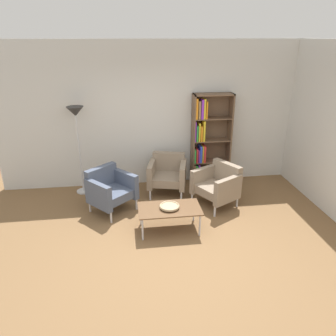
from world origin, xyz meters
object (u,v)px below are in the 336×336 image
Objects in this scene: floor_lamp_torchiere at (76,122)px; armchair_corner_red at (168,174)px; coffee_table_low at (169,210)px; armchair_spare_guest at (218,184)px; decorative_bowl at (170,206)px; bookshelf_tall at (206,141)px; armchair_by_bookshelf at (110,189)px.

armchair_corner_red is at bearing -8.96° from floor_lamp_torchiere.
coffee_table_low is 1.25m from armchair_spare_guest.
armchair_corner_red and armchair_spare_guest have the same top height.
armchair_spare_guest is (1.00, 0.74, -0.02)m from decorative_bowl.
coffee_table_low is 3.12× the size of decorative_bowl.
decorative_bowl reaches higher than coffee_table_low.
bookshelf_tall is 2.09m from coffee_table_low.
armchair_by_bookshelf is 0.55× the size of floor_lamp_torchiere.
decorative_bowl is at bearing -82.69° from armchair_corner_red.
bookshelf_tall is at bearing -16.29° from armchair_by_bookshelf.
decorative_bowl is 0.34× the size of armchair_spare_guest.
floor_lamp_torchiere reaches higher than armchair_spare_guest.
floor_lamp_torchiere is at bearing 133.49° from coffee_table_low.
decorative_bowl is at bearing -46.51° from floor_lamp_torchiere.
bookshelf_tall is at bearing 149.69° from armchair_spare_guest.
bookshelf_tall is 2.61m from floor_lamp_torchiere.
bookshelf_tall is at bearing 59.95° from coffee_table_low.
bookshelf_tall is 1.13m from armchair_spare_guest.
armchair_spare_guest is at bearing -22.19° from armchair_corner_red.
coffee_table_low is 1.26m from armchair_by_bookshelf.
armchair_spare_guest reaches higher than decorative_bowl.
bookshelf_tall is 1.07m from armchair_corner_red.
decorative_bowl is 1.25m from armchair_spare_guest.
armchair_spare_guest is (1.96, -0.07, 0.00)m from armchair_by_bookshelf.
armchair_corner_red is 0.91× the size of armchair_spare_guest.
floor_lamp_torchiere reaches higher than decorative_bowl.
armchair_by_bookshelf is at bearing 140.02° from decorative_bowl.
floor_lamp_torchiere reaches higher than armchair_corner_red.
coffee_table_low is at bearing -46.51° from floor_lamp_torchiere.
armchair_by_bookshelf is at bearing -54.74° from floor_lamp_torchiere.
armchair_corner_red is at bearing 83.66° from decorative_bowl.
armchair_by_bookshelf is at bearing -154.52° from bookshelf_tall.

